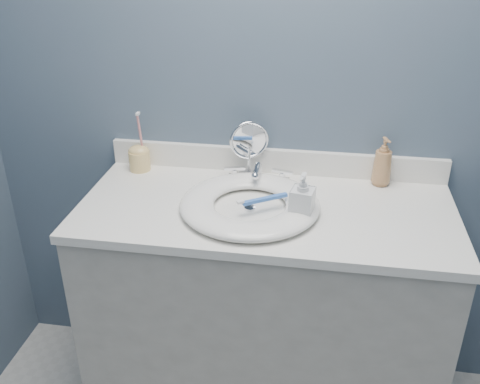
% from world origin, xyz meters
% --- Properties ---
extents(back_wall, '(2.20, 0.02, 2.40)m').
position_xyz_m(back_wall, '(0.00, 1.25, 1.20)').
color(back_wall, '#465869').
rests_on(back_wall, ground).
extents(vanity_cabinet, '(1.20, 0.55, 0.85)m').
position_xyz_m(vanity_cabinet, '(0.00, 0.97, 0.42)').
color(vanity_cabinet, '#B9B3A9').
rests_on(vanity_cabinet, ground).
extents(countertop, '(1.22, 0.57, 0.03)m').
position_xyz_m(countertop, '(0.00, 0.97, 0.86)').
color(countertop, white).
rests_on(countertop, vanity_cabinet).
extents(backsplash, '(1.22, 0.02, 0.09)m').
position_xyz_m(backsplash, '(0.00, 1.24, 0.93)').
color(backsplash, white).
rests_on(backsplash, countertop).
extents(basin, '(0.45, 0.45, 0.04)m').
position_xyz_m(basin, '(-0.05, 0.94, 0.90)').
color(basin, white).
rests_on(basin, countertop).
extents(drain, '(0.04, 0.04, 0.01)m').
position_xyz_m(drain, '(-0.05, 0.94, 0.88)').
color(drain, silver).
rests_on(drain, countertop).
extents(faucet, '(0.25, 0.13, 0.07)m').
position_xyz_m(faucet, '(-0.05, 1.14, 0.91)').
color(faucet, silver).
rests_on(faucet, countertop).
extents(makeup_mirror, '(0.14, 0.08, 0.21)m').
position_xyz_m(makeup_mirror, '(-0.09, 1.20, 0.99)').
color(makeup_mirror, silver).
rests_on(makeup_mirror, countertop).
extents(soap_bottle_amber, '(0.09, 0.09, 0.17)m').
position_xyz_m(soap_bottle_amber, '(0.38, 1.20, 0.97)').
color(soap_bottle_amber, '#AD7C4E').
rests_on(soap_bottle_amber, countertop).
extents(soap_bottle_clear, '(0.08, 0.08, 0.15)m').
position_xyz_m(soap_bottle_clear, '(0.12, 0.91, 0.96)').
color(soap_bottle_clear, silver).
rests_on(soap_bottle_clear, countertop).
extents(toothbrush_holder, '(0.08, 0.08, 0.22)m').
position_xyz_m(toothbrush_holder, '(-0.50, 1.18, 0.93)').
color(toothbrush_holder, '#E7C273').
rests_on(toothbrush_holder, countertop).
extents(toothbrush_lying, '(0.15, 0.11, 0.02)m').
position_xyz_m(toothbrush_lying, '(-0.01, 0.94, 0.92)').
color(toothbrush_lying, '#376CC5').
rests_on(toothbrush_lying, basin).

